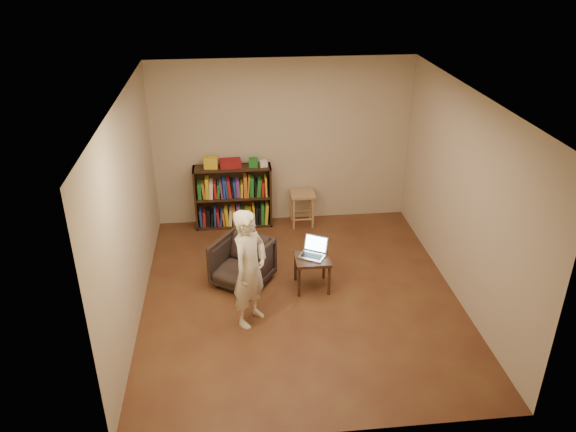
{
  "coord_description": "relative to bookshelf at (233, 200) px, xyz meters",
  "views": [
    {
      "loc": [
        -0.8,
        -5.97,
        4.18
      ],
      "look_at": [
        -0.12,
        0.35,
        0.99
      ],
      "focal_mm": 35.0,
      "sensor_mm": 36.0,
      "label": 1
    }
  ],
  "objects": [
    {
      "name": "person",
      "position": [
        0.15,
        -2.55,
        0.3
      ],
      "size": [
        0.6,
        0.64,
        1.47
      ],
      "primitive_type": "imported",
      "rotation": [
        0.0,
        0.0,
        0.94
      ],
      "color": "beige",
      "rests_on": "floor"
    },
    {
      "name": "armchair",
      "position": [
        0.08,
        -1.71,
        -0.12
      ],
      "size": [
        0.94,
        0.95,
        0.63
      ],
      "primitive_type": "imported",
      "rotation": [
        0.0,
        0.0,
        -0.58
      ],
      "color": "#302620",
      "rests_on": "floor"
    },
    {
      "name": "bookshelf",
      "position": [
        0.0,
        0.0,
        0.0
      ],
      "size": [
        1.2,
        0.3,
        1.0
      ],
      "color": "black",
      "rests_on": "floor"
    },
    {
      "name": "side_table",
      "position": [
        0.98,
        -1.91,
        -0.06
      ],
      "size": [
        0.45,
        0.45,
        0.46
      ],
      "color": "black",
      "rests_on": "floor"
    },
    {
      "name": "red_cloth",
      "position": [
        -0.02,
        0.0,
        0.61
      ],
      "size": [
        0.34,
        0.26,
        0.11
      ],
      "primitive_type": "cube",
      "rotation": [
        0.0,
        0.0,
        0.08
      ],
      "color": "maroon",
      "rests_on": "bookshelf"
    },
    {
      "name": "wall_right",
      "position": [
        2.8,
        -2.09,
        0.86
      ],
      "size": [
        0.0,
        4.5,
        4.5
      ],
      "primitive_type": "plane",
      "rotation": [
        1.57,
        0.0,
        -1.57
      ],
      "color": "#C2AB92",
      "rests_on": "floor"
    },
    {
      "name": "box_white",
      "position": [
        0.48,
        -0.04,
        0.61
      ],
      "size": [
        0.13,
        0.13,
        0.09
      ],
      "primitive_type": "cube",
      "rotation": [
        0.0,
        0.0,
        0.19
      ],
      "color": "white",
      "rests_on": "bookshelf"
    },
    {
      "name": "ceiling",
      "position": [
        0.8,
        -2.09,
        2.16
      ],
      "size": [
        4.5,
        4.5,
        0.0
      ],
      "primitive_type": "plane",
      "color": "silver",
      "rests_on": "wall_back"
    },
    {
      "name": "laptop",
      "position": [
        1.0,
        -1.85,
        0.07
      ],
      "size": [
        0.42,
        0.42,
        0.23
      ],
      "rotation": [
        0.0,
        0.0,
        -0.51
      ],
      "color": "#A8A9AD",
      "rests_on": "side_table"
    },
    {
      "name": "wall_left",
      "position": [
        -1.2,
        -2.09,
        0.86
      ],
      "size": [
        0.0,
        4.5,
        4.5
      ],
      "primitive_type": "plane",
      "rotation": [
        1.57,
        0.0,
        1.57
      ],
      "color": "#C2AB92",
      "rests_on": "floor"
    },
    {
      "name": "wall_back",
      "position": [
        0.8,
        0.16,
        0.86
      ],
      "size": [
        4.0,
        0.0,
        4.0
      ],
      "primitive_type": "plane",
      "rotation": [
        1.57,
        0.0,
        0.0
      ],
      "color": "#C2AB92",
      "rests_on": "floor"
    },
    {
      "name": "box_yellow",
      "position": [
        -0.31,
        -0.02,
        0.64
      ],
      "size": [
        0.22,
        0.17,
        0.17
      ],
      "primitive_type": "cube",
      "rotation": [
        0.0,
        0.0,
        -0.09
      ],
      "color": "gold",
      "rests_on": "bookshelf"
    },
    {
      "name": "box_green",
      "position": [
        0.33,
        -0.04,
        0.63
      ],
      "size": [
        0.14,
        0.14,
        0.13
      ],
      "primitive_type": "cube",
      "rotation": [
        0.0,
        0.0,
        -0.06
      ],
      "color": "#1E7124",
      "rests_on": "bookshelf"
    },
    {
      "name": "floor",
      "position": [
        0.8,
        -2.09,
        -0.44
      ],
      "size": [
        4.5,
        4.5,
        0.0
      ],
      "primitive_type": "plane",
      "color": "#4D2318",
      "rests_on": "ground"
    },
    {
      "name": "stool",
      "position": [
        1.09,
        -0.09,
        0.01
      ],
      "size": [
        0.38,
        0.38,
        0.55
      ],
      "color": "tan",
      "rests_on": "floor"
    }
  ]
}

